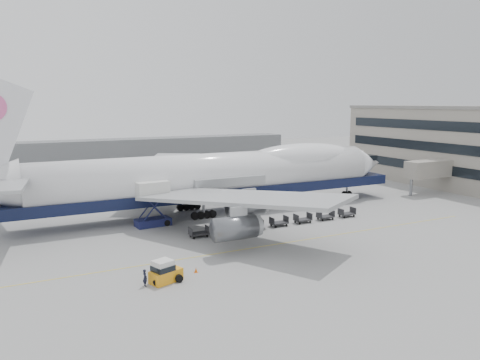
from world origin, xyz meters
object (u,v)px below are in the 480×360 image
baggage_tug (165,272)px  ground_worker (145,278)px  catering_truck (152,201)px  airliner (218,175)px

baggage_tug → ground_worker: baggage_tug is taller
catering_truck → ground_worker: bearing=-112.3°
airliner → ground_worker: 29.80m
airliner → ground_worker: size_ratio=42.24×
airliner → baggage_tug: airliner is taller
airliner → baggage_tug: size_ratio=20.74×
catering_truck → baggage_tug: size_ratio=1.86×
catering_truck → baggage_tug: bearing=-107.4°
airliner → ground_worker: airliner is taller
airliner → ground_worker: (-17.73, -23.46, -4.83)m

